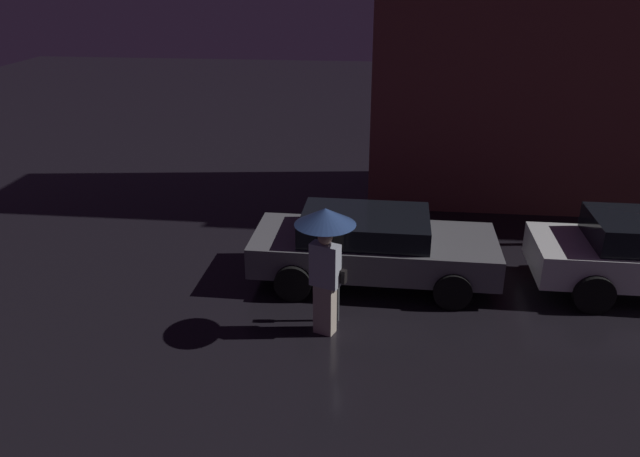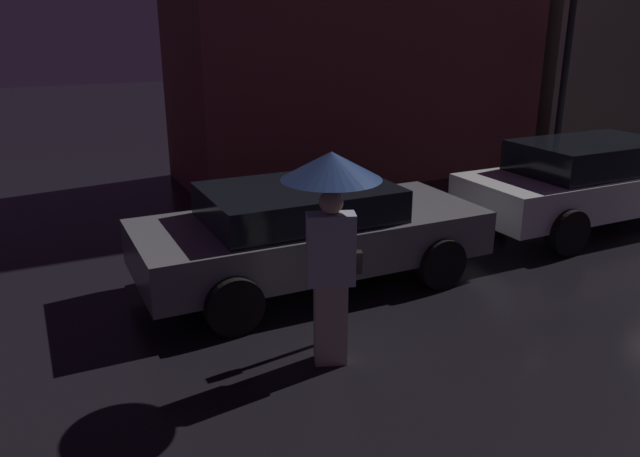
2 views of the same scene
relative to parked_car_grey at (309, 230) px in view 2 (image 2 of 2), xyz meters
The scene contains 5 objects.
parked_car_grey is the anchor object (origin of this frame).
parked_car_white 5.19m from the parked_car_grey, ahead, with size 4.68×1.88×1.43m.
pedestrian_with_umbrella 2.21m from the parked_car_grey, 109.43° to the right, with size 0.94×0.94×2.15m.
parking_meter 1.62m from the parked_car_grey, 108.10° to the right, with size 0.12×0.10×1.20m.
street_lamp_near 7.63m from the parked_car_grey, 19.55° to the left, with size 0.43×0.43×4.23m.
Camera 2 is at (-10.89, -5.53, 3.28)m, focal length 35.00 mm.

